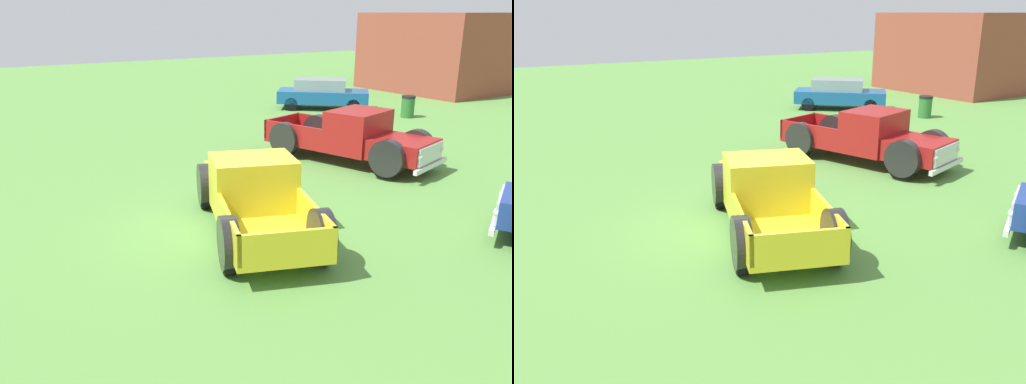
% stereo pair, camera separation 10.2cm
% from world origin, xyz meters
% --- Properties ---
extents(ground_plane, '(80.00, 80.00, 0.00)m').
position_xyz_m(ground_plane, '(0.00, 0.00, 0.00)').
color(ground_plane, '#5B9342').
extents(pickup_truck_foreground, '(5.37, 3.48, 1.55)m').
position_xyz_m(pickup_truck_foreground, '(0.36, 0.14, 0.74)').
color(pickup_truck_foreground, yellow).
rests_on(pickup_truck_foreground, ground_plane).
extents(pickup_truck_behind_left, '(5.64, 3.29, 1.63)m').
position_xyz_m(pickup_truck_behind_left, '(-2.08, 5.51, 0.78)').
color(pickup_truck_behind_left, maroon).
rests_on(pickup_truck_behind_left, ground_plane).
extents(sedan_distant_b, '(4.11, 4.27, 1.41)m').
position_xyz_m(sedan_distant_b, '(-10.21, 10.85, 0.74)').
color(sedan_distant_b, '#195699').
rests_on(sedan_distant_b, ground_plane).
extents(trash_can, '(0.59, 0.59, 0.95)m').
position_xyz_m(trash_can, '(-6.47, 12.59, 0.48)').
color(trash_can, '#2D6B2D').
rests_on(trash_can, ground_plane).
extents(brick_pavilion, '(7.48, 5.11, 4.36)m').
position_xyz_m(brick_pavilion, '(-11.61, 20.23, 2.18)').
color(brick_pavilion, brown).
rests_on(brick_pavilion, ground_plane).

